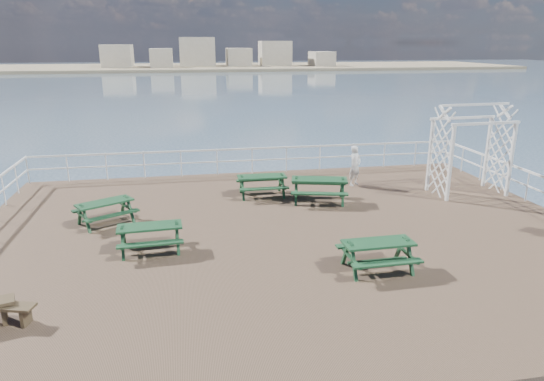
{
  "coord_description": "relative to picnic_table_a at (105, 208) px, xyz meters",
  "views": [
    {
      "loc": [
        -2.74,
        -12.85,
        5.29
      ],
      "look_at": [
        -0.28,
        0.64,
        1.1
      ],
      "focal_mm": 32.0,
      "sensor_mm": 36.0,
      "label": 1
    }
  ],
  "objects": [
    {
      "name": "ground",
      "position": [
        5.24,
        -1.71,
        -0.66
      ],
      "size": [
        18.0,
        14.0,
        0.3
      ],
      "primitive_type": "cube",
      "color": "brown",
      "rests_on": "ground"
    },
    {
      "name": "sea_backdrop",
      "position": [
        17.77,
        132.36,
        -1.01
      ],
      "size": [
        300.0,
        300.0,
        9.2
      ],
      "color": "#3D5367",
      "rests_on": "ground"
    },
    {
      "name": "railing",
      "position": [
        5.16,
        0.86,
        0.36
      ],
      "size": [
        17.77,
        13.76,
        1.1
      ],
      "color": "silver",
      "rests_on": "ground"
    },
    {
      "name": "picnic_table_a",
      "position": [
        0.0,
        0.0,
        0.0
      ],
      "size": [
        2.07,
        1.95,
        0.79
      ],
      "rotation": [
        0.0,
        0.0,
        0.52
      ],
      "color": "#153B21",
      "rests_on": "ground"
    },
    {
      "name": "picnic_table_b",
      "position": [
        6.98,
        0.92,
        0.08
      ],
      "size": [
        2.22,
        1.96,
        0.93
      ],
      "rotation": [
        0.0,
        0.0,
        -0.25
      ],
      "color": "#153B21",
      "rests_on": "ground"
    },
    {
      "name": "picnic_table_c",
      "position": [
        5.13,
        1.92,
        0.03
      ],
      "size": [
        1.74,
        1.4,
        0.84
      ],
      "rotation": [
        0.0,
        0.0,
        -0.01
      ],
      "color": "#153B21",
      "rests_on": "ground"
    },
    {
      "name": "picnic_table_d",
      "position": [
        1.46,
        -2.33,
        0.01
      ],
      "size": [
        1.73,
        1.43,
        0.81
      ],
      "rotation": [
        0.0,
        0.0,
        0.06
      ],
      "color": "#153B21",
      "rests_on": "ground"
    },
    {
      "name": "picnic_table_e",
      "position": [
        6.93,
        -4.47,
        0.02
      ],
      "size": [
        1.73,
        1.41,
        0.83
      ],
      "rotation": [
        0.0,
        0.0,
        0.02
      ],
      "color": "#153B21",
      "rests_on": "ground"
    },
    {
      "name": "trellis_arbor",
      "position": [
        12.56,
        0.9,
        0.94
      ],
      "size": [
        2.7,
        1.55,
        3.27
      ],
      "rotation": [
        0.0,
        0.0,
        0.05
      ],
      "color": "silver",
      "rests_on": "ground"
    },
    {
      "name": "person",
      "position": [
        8.87,
        2.62,
        0.26
      ],
      "size": [
        0.67,
        0.61,
        1.54
      ],
      "primitive_type": "imported",
      "rotation": [
        0.0,
        0.0,
        0.56
      ],
      "color": "silver",
      "rests_on": "ground"
    }
  ]
}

